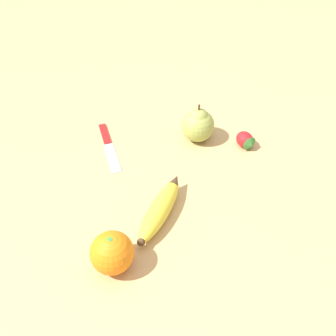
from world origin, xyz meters
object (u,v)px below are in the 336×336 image
at_px(banana, 160,209).
at_px(pear, 198,124).
at_px(orange, 112,253).
at_px(paring_knife, 108,145).
at_px(strawberry, 246,141).

distance_m(banana, pear, 0.25).
bearing_deg(banana, orange, 168.01).
relative_size(orange, paring_knife, 0.41).
height_order(banana, pear, pear).
height_order(pear, paring_knife, pear).
bearing_deg(orange, strawberry, -139.55).
xyz_separation_m(banana, strawberry, (-0.22, -0.17, -0.00)).
distance_m(banana, strawberry, 0.28).
distance_m(pear, strawberry, 0.12).
distance_m(orange, pear, 0.39).
height_order(banana, orange, orange).
height_order(strawberry, paring_knife, strawberry).
height_order(orange, pear, pear).
xyz_separation_m(orange, paring_knife, (-0.01, -0.33, -0.03)).
xyz_separation_m(strawberry, paring_knife, (0.31, -0.05, -0.01)).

